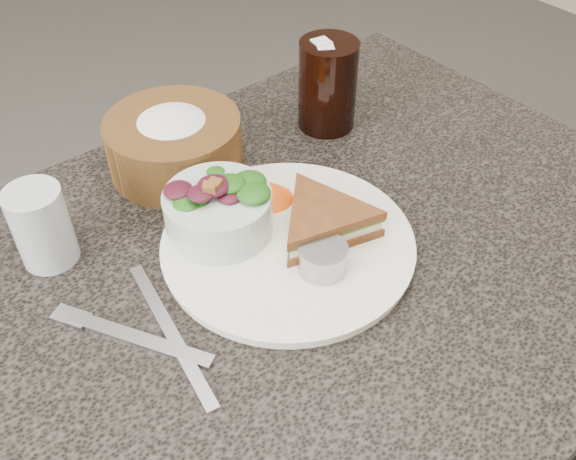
# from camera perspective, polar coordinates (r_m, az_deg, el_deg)

# --- Properties ---
(dining_table) EXTENTS (1.00, 0.70, 0.75)m
(dining_table) POSITION_cam_1_polar(r_m,az_deg,el_deg) (1.06, 0.15, -16.99)
(dining_table) COLOR black
(dining_table) RESTS_ON floor
(dinner_plate) EXTENTS (0.30, 0.30, 0.01)m
(dinner_plate) POSITION_cam_1_polar(r_m,az_deg,el_deg) (0.77, 0.00, -1.29)
(dinner_plate) COLOR white
(dinner_plate) RESTS_ON dining_table
(sandwich) EXTENTS (0.18, 0.18, 0.04)m
(sandwich) POSITION_cam_1_polar(r_m,az_deg,el_deg) (0.76, 3.14, 0.83)
(sandwich) COLOR brown
(sandwich) RESTS_ON dinner_plate
(salad_bowl) EXTENTS (0.16, 0.16, 0.07)m
(salad_bowl) POSITION_cam_1_polar(r_m,az_deg,el_deg) (0.76, -6.26, 2.16)
(salad_bowl) COLOR #AFC7BD
(salad_bowl) RESTS_ON dinner_plate
(dressing_ramekin) EXTENTS (0.06, 0.06, 0.03)m
(dressing_ramekin) POSITION_cam_1_polar(r_m,az_deg,el_deg) (0.72, 3.11, -2.55)
(dressing_ramekin) COLOR #97999F
(dressing_ramekin) RESTS_ON dinner_plate
(orange_wedge) EXTENTS (0.08, 0.08, 0.03)m
(orange_wedge) POSITION_cam_1_polar(r_m,az_deg,el_deg) (0.81, -1.62, 3.53)
(orange_wedge) COLOR #F8540E
(orange_wedge) RESTS_ON dinner_plate
(fork) EXTENTS (0.10, 0.15, 0.00)m
(fork) POSITION_cam_1_polar(r_m,az_deg,el_deg) (0.70, -13.08, -9.41)
(fork) COLOR #A2A3A8
(fork) RESTS_ON dining_table
(knife) EXTENTS (0.05, 0.21, 0.00)m
(knife) POSITION_cam_1_polar(r_m,az_deg,el_deg) (0.69, -10.39, -8.92)
(knife) COLOR #ADB1B9
(knife) RESTS_ON dining_table
(bread_basket) EXTENTS (0.21, 0.21, 0.10)m
(bread_basket) POSITION_cam_1_polar(r_m,az_deg,el_deg) (0.88, -10.15, 8.23)
(bread_basket) COLOR brown
(bread_basket) RESTS_ON dining_table
(cola_glass) EXTENTS (0.10, 0.10, 0.14)m
(cola_glass) POSITION_cam_1_polar(r_m,az_deg,el_deg) (0.94, 3.55, 13.05)
(cola_glass) COLOR black
(cola_glass) RESTS_ON dining_table
(water_glass) EXTENTS (0.08, 0.08, 0.10)m
(water_glass) POSITION_cam_1_polar(r_m,az_deg,el_deg) (0.78, -21.06, 0.33)
(water_glass) COLOR #B1BAC0
(water_glass) RESTS_ON dining_table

